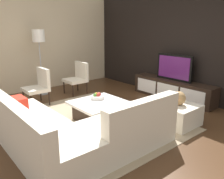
# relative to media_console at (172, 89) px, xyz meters

# --- Properties ---
(ground_plane) EXTENTS (14.00, 14.00, 0.00)m
(ground_plane) POSITION_rel_media_console_xyz_m (-0.00, -2.40, -0.25)
(ground_plane) COLOR #4C301C
(feature_wall_back) EXTENTS (6.40, 0.12, 2.80)m
(feature_wall_back) POSITION_rel_media_console_xyz_m (-0.00, 0.30, 1.15)
(feature_wall_back) COLOR black
(feature_wall_back) RESTS_ON ground
(side_wall_left) EXTENTS (0.12, 5.20, 2.80)m
(side_wall_left) POSITION_rel_media_console_xyz_m (-3.20, -2.20, 1.15)
(side_wall_left) COLOR beige
(side_wall_left) RESTS_ON ground
(area_rug) EXTENTS (3.29, 2.61, 0.01)m
(area_rug) POSITION_rel_media_console_xyz_m (-0.10, -2.40, -0.24)
(area_rug) COLOR tan
(area_rug) RESTS_ON ground
(media_console) EXTENTS (2.26, 0.46, 0.50)m
(media_console) POSITION_rel_media_console_xyz_m (0.00, 0.00, 0.00)
(media_console) COLOR black
(media_console) RESTS_ON ground
(television) EXTENTS (1.01, 0.06, 0.65)m
(television) POSITION_rel_media_console_xyz_m (-0.00, 0.00, 0.58)
(television) COLOR black
(television) RESTS_ON media_console
(sectional_couch) EXTENTS (2.42, 2.26, 0.83)m
(sectional_couch) POSITION_rel_media_console_xyz_m (0.50, -3.31, 0.04)
(sectional_couch) COLOR beige
(sectional_couch) RESTS_ON ground
(coffee_table) EXTENTS (0.95, 1.00, 0.38)m
(coffee_table) POSITION_rel_media_console_xyz_m (-0.10, -2.30, -0.05)
(coffee_table) COLOR black
(coffee_table) RESTS_ON ground
(accent_chair_near) EXTENTS (0.57, 0.52, 0.87)m
(accent_chair_near) POSITION_rel_media_console_xyz_m (-1.82, -2.79, 0.24)
(accent_chair_near) COLOR black
(accent_chair_near) RESTS_ON ground
(floor_lamp) EXTENTS (0.32, 0.32, 1.75)m
(floor_lamp) POSITION_rel_media_console_xyz_m (-2.59, -2.38, 1.23)
(floor_lamp) COLOR #A5A5AA
(floor_lamp) RESTS_ON ground
(ottoman) EXTENTS (0.70, 0.70, 0.40)m
(ottoman) POSITION_rel_media_console_xyz_m (1.04, -1.29, -0.05)
(ottoman) COLOR beige
(ottoman) RESTS_ON ground
(fruit_bowl) EXTENTS (0.28, 0.28, 0.13)m
(fruit_bowl) POSITION_rel_media_console_xyz_m (-0.28, -2.20, 0.18)
(fruit_bowl) COLOR silver
(fruit_bowl) RESTS_ON coffee_table
(accent_chair_far) EXTENTS (0.56, 0.53, 0.87)m
(accent_chair_far) POSITION_rel_media_console_xyz_m (-2.03, -1.57, 0.24)
(accent_chair_far) COLOR black
(accent_chair_far) RESTS_ON ground
(decorative_ball) EXTENTS (0.26, 0.26, 0.26)m
(decorative_ball) POSITION_rel_media_console_xyz_m (1.04, -1.29, 0.28)
(decorative_ball) COLOR #AD8451
(decorative_ball) RESTS_ON ottoman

